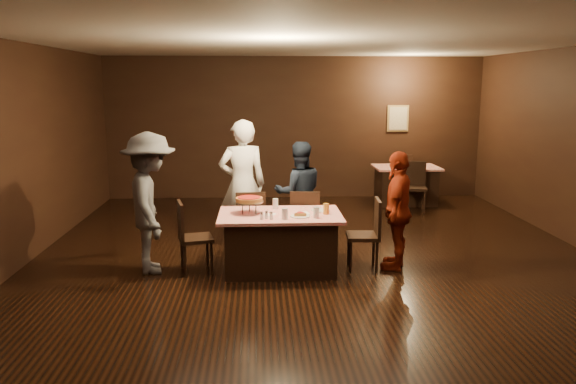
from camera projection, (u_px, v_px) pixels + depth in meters
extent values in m
plane|color=black|center=(320.00, 273.00, 7.36)|extent=(10.00, 10.00, 0.00)
cube|color=silver|center=(323.00, 37.00, 6.79)|extent=(8.00, 10.00, 0.04)
cube|color=black|center=(296.00, 128.00, 11.98)|extent=(8.00, 0.04, 3.00)
cube|color=black|center=(466.00, 332.00, 2.18)|extent=(8.00, 0.04, 3.00)
cube|color=tan|center=(398.00, 118.00, 12.03)|extent=(0.46, 0.03, 0.56)
cube|color=beige|center=(398.00, 118.00, 12.00)|extent=(0.38, 0.01, 0.48)
cube|color=#B00D0B|center=(280.00, 242.00, 7.39)|extent=(1.60, 1.00, 0.77)
cube|color=red|center=(406.00, 185.00, 11.52)|extent=(1.30, 0.90, 0.77)
cube|color=black|center=(250.00, 222.00, 8.09)|extent=(0.45, 0.45, 0.95)
cube|color=black|center=(306.00, 221.00, 8.13)|extent=(0.47, 0.47, 0.95)
cube|color=black|center=(196.00, 237.00, 7.32)|extent=(0.51, 0.51, 0.95)
cube|color=black|center=(363.00, 234.00, 7.43)|extent=(0.45, 0.45, 0.95)
cube|color=black|center=(415.00, 187.00, 10.82)|extent=(0.49, 0.49, 0.95)
cube|color=black|center=(399.00, 176.00, 12.09)|extent=(0.49, 0.49, 0.95)
imported|color=white|center=(242.00, 184.00, 8.36)|extent=(0.77, 0.57, 1.93)
imported|color=#182031|center=(299.00, 193.00, 8.62)|extent=(0.83, 0.68, 1.58)
imported|color=#4F5053|center=(150.00, 203.00, 7.27)|extent=(0.93, 1.31, 1.84)
imported|color=maroon|center=(398.00, 210.00, 7.42)|extent=(0.70, 1.00, 1.58)
cylinder|color=black|center=(249.00, 206.00, 7.43)|extent=(0.01, 0.01, 0.15)
cylinder|color=black|center=(243.00, 209.00, 7.28)|extent=(0.01, 0.01, 0.15)
cylinder|color=black|center=(256.00, 208.00, 7.29)|extent=(0.01, 0.01, 0.15)
cylinder|color=silver|center=(249.00, 202.00, 7.32)|extent=(0.38, 0.38, 0.01)
cylinder|color=#B27233|center=(249.00, 199.00, 7.31)|extent=(0.35, 0.35, 0.05)
cylinder|color=#A5140C|center=(249.00, 197.00, 7.31)|extent=(0.30, 0.30, 0.01)
cylinder|color=white|center=(300.00, 216.00, 7.15)|extent=(0.25, 0.25, 0.01)
cylinder|color=#B27233|center=(300.00, 214.00, 7.15)|extent=(0.18, 0.18, 0.04)
cylinder|color=#A5140C|center=(300.00, 212.00, 7.14)|extent=(0.14, 0.14, 0.01)
cylinder|color=white|center=(321.00, 210.00, 7.49)|extent=(0.25, 0.25, 0.01)
cylinder|color=silver|center=(285.00, 214.00, 7.01)|extent=(0.08, 0.08, 0.14)
cylinder|color=silver|center=(316.00, 212.00, 7.08)|extent=(0.08, 0.08, 0.14)
cylinder|color=#BF7F26|center=(326.00, 209.00, 7.29)|extent=(0.08, 0.08, 0.14)
cylinder|color=silver|center=(275.00, 204.00, 7.60)|extent=(0.08, 0.08, 0.14)
cylinder|color=silver|center=(266.00, 215.00, 7.06)|extent=(0.04, 0.04, 0.08)
cylinder|color=silver|center=(266.00, 212.00, 7.05)|extent=(0.05, 0.05, 0.02)
cylinder|color=silver|center=(271.00, 216.00, 7.01)|extent=(0.04, 0.04, 0.08)
cylinder|color=silver|center=(271.00, 213.00, 7.00)|extent=(0.05, 0.05, 0.02)
cylinder|color=silver|center=(262.00, 216.00, 7.00)|extent=(0.04, 0.04, 0.08)
cylinder|color=silver|center=(262.00, 213.00, 7.00)|extent=(0.05, 0.05, 0.02)
cube|color=white|center=(303.00, 213.00, 7.33)|extent=(0.19, 0.19, 0.01)
cube|color=white|center=(269.00, 215.00, 7.26)|extent=(0.21, 0.21, 0.01)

